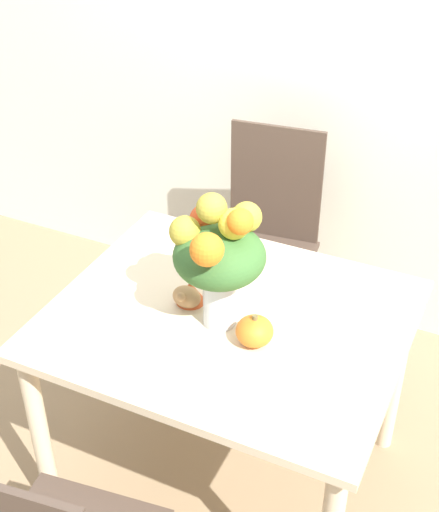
{
  "coord_description": "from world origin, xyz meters",
  "views": [
    {
      "loc": [
        0.72,
        -1.6,
        2.17
      ],
      "look_at": [
        -0.01,
        -0.04,
        1.01
      ],
      "focal_mm": 50.0,
      "sensor_mm": 36.0,
      "label": 1
    }
  ],
  "objects_px": {
    "flower_vase": "(219,254)",
    "dining_chair_near_window": "(266,242)",
    "turkey_figurine": "(189,294)",
    "pumpkin": "(255,331)"
  },
  "relations": [
    {
      "from": "turkey_figurine",
      "to": "flower_vase",
      "type": "bearing_deg",
      "value": -18.07
    },
    {
      "from": "dining_chair_near_window",
      "to": "flower_vase",
      "type": "bearing_deg",
      "value": -84.72
    },
    {
      "from": "flower_vase",
      "to": "pumpkin",
      "type": "bearing_deg",
      "value": -18.46
    },
    {
      "from": "turkey_figurine",
      "to": "dining_chair_near_window",
      "type": "relative_size",
      "value": 0.13
    },
    {
      "from": "flower_vase",
      "to": "dining_chair_near_window",
      "type": "xyz_separation_m",
      "value": [
        -0.17,
        0.85,
        -0.5
      ]
    },
    {
      "from": "pumpkin",
      "to": "turkey_figurine",
      "type": "distance_m",
      "value": 0.28
    },
    {
      "from": "flower_vase",
      "to": "turkey_figurine",
      "type": "distance_m",
      "value": 0.25
    },
    {
      "from": "flower_vase",
      "to": "turkey_figurine",
      "type": "height_order",
      "value": "flower_vase"
    },
    {
      "from": "flower_vase",
      "to": "pumpkin",
      "type": "height_order",
      "value": "flower_vase"
    },
    {
      "from": "pumpkin",
      "to": "turkey_figurine",
      "type": "bearing_deg",
      "value": 161.73
    }
  ]
}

